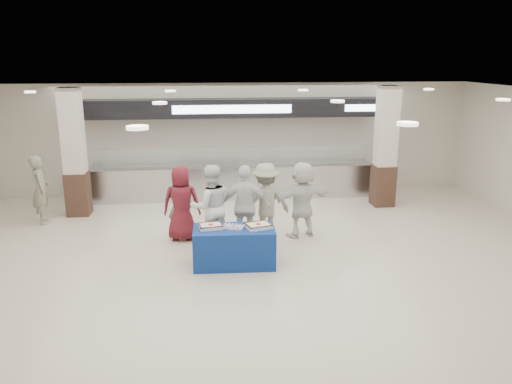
{
  "coord_description": "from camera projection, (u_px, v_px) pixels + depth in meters",
  "views": [
    {
      "loc": [
        -0.8,
        -8.42,
        3.9
      ],
      "look_at": [
        0.27,
        1.6,
        1.17
      ],
      "focal_mm": 35.0,
      "sensor_mm": 36.0,
      "label": 1
    }
  ],
  "objects": [
    {
      "name": "chef_short",
      "position": [
        246.0,
        207.0,
        10.41
      ],
      "size": [
        1.09,
        0.58,
        1.76
      ],
      "primitive_type": "imported",
      "rotation": [
        0.0,
        0.0,
        2.99
      ],
      "color": "white",
      "rests_on": "ground"
    },
    {
      "name": "sheet_cake_left",
      "position": [
        211.0,
        226.0,
        9.49
      ],
      "size": [
        0.48,
        0.4,
        0.09
      ],
      "color": "white",
      "rests_on": "display_table"
    },
    {
      "name": "cupcake_tray",
      "position": [
        234.0,
        226.0,
        9.5
      ],
      "size": [
        0.44,
        0.39,
        0.06
      ],
      "color": "silver",
      "rests_on": "display_table"
    },
    {
      "name": "ground",
      "position": [
        251.0,
        276.0,
        9.19
      ],
      "size": [
        14.0,
        14.0,
        0.0
      ],
      "primitive_type": "plane",
      "color": "beige",
      "rests_on": "ground"
    },
    {
      "name": "chef_tall",
      "position": [
        211.0,
        207.0,
        10.37
      ],
      "size": [
        0.99,
        0.84,
        1.78
      ],
      "primitive_type": "imported",
      "rotation": [
        0.0,
        0.0,
        3.35
      ],
      "color": "white",
      "rests_on": "ground"
    },
    {
      "name": "sheet_cake_right",
      "position": [
        258.0,
        225.0,
        9.5
      ],
      "size": [
        0.54,
        0.47,
        0.1
      ],
      "color": "white",
      "rests_on": "display_table"
    },
    {
      "name": "soldier_bg",
      "position": [
        40.0,
        190.0,
        11.92
      ],
      "size": [
        0.59,
        0.71,
        1.67
      ],
      "primitive_type": "imported",
      "rotation": [
        0.0,
        0.0,
        1.93
      ],
      "color": "gray",
      "rests_on": "ground"
    },
    {
      "name": "soldier_b",
      "position": [
        266.0,
        202.0,
        10.82
      ],
      "size": [
        1.23,
        0.89,
        1.72
      ],
      "primitive_type": "imported",
      "rotation": [
        0.0,
        0.0,
        3.39
      ],
      "color": "gray",
      "rests_on": "ground"
    },
    {
      "name": "civilian_maroon",
      "position": [
        182.0,
        203.0,
        10.83
      ],
      "size": [
        0.85,
        0.59,
        1.67
      ],
      "primitive_type": "imported",
      "rotation": [
        0.0,
        0.0,
        3.06
      ],
      "color": "maroon",
      "rests_on": "ground"
    },
    {
      "name": "soldier_a",
      "position": [
        180.0,
        206.0,
        10.9
      ],
      "size": [
        0.61,
        0.45,
        1.52
      ],
      "primitive_type": "imported",
      "rotation": [
        0.0,
        0.0,
        2.98
      ],
      "color": "gray",
      "rests_on": "ground"
    },
    {
      "name": "serving_line",
      "position": [
        232.0,
        158.0,
        14.06
      ],
      "size": [
        8.7,
        0.85,
        2.8
      ],
      "color": "#B7B9BE",
      "rests_on": "ground"
    },
    {
      "name": "display_table",
      "position": [
        234.0,
        247.0,
        9.58
      ],
      "size": [
        1.58,
        0.84,
        0.75
      ],
      "primitive_type": "cube",
      "rotation": [
        0.0,
        0.0,
        -0.04
      ],
      "color": "navy",
      "rests_on": "ground"
    },
    {
      "name": "column_left",
      "position": [
        75.0,
        156.0,
        12.41
      ],
      "size": [
        0.55,
        0.55,
        3.2
      ],
      "color": "#331F17",
      "rests_on": "ground"
    },
    {
      "name": "civilian_white",
      "position": [
        302.0,
        199.0,
        11.04
      ],
      "size": [
        1.66,
        0.99,
        1.71
      ],
      "primitive_type": "imported",
      "rotation": [
        0.0,
        0.0,
        3.47
      ],
      "color": "white",
      "rests_on": "ground"
    },
    {
      "name": "column_right",
      "position": [
        385.0,
        150.0,
        13.23
      ],
      "size": [
        0.55,
        0.55,
        3.2
      ],
      "color": "#331F17",
      "rests_on": "ground"
    }
  ]
}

